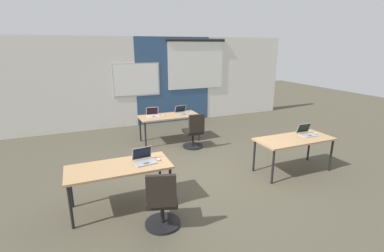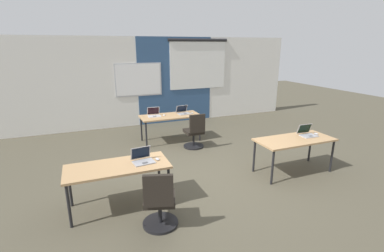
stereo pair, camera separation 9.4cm
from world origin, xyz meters
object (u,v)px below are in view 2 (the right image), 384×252
at_px(desk_near_right, 295,142).
at_px(laptop_near_right_end, 307,133).
at_px(laptop_far_left, 154,114).
at_px(laptop_near_left_inner, 143,159).
at_px(mouse_far_right, 192,113).
at_px(desk_far_center, 170,118).
at_px(mouse_near_right_end, 316,134).
at_px(desk_near_left, 118,169).
at_px(chair_far_right, 195,134).
at_px(mouse_far_left, 164,115).
at_px(chair_near_left_inner, 160,204).
at_px(mouse_near_left_inner, 157,159).
at_px(laptop_far_right, 183,112).

height_order(desk_near_right, laptop_near_right_end, laptop_near_right_end).
bearing_deg(laptop_far_left, laptop_near_left_inner, -103.19).
bearing_deg(mouse_far_right, desk_far_center, 176.52).
bearing_deg(laptop_near_left_inner, mouse_near_right_end, -6.53).
height_order(desk_near_left, mouse_near_right_end, mouse_near_right_end).
xyz_separation_m(desk_near_right, mouse_near_right_end, (0.61, 0.06, 0.08)).
height_order(desk_near_left, chair_far_right, chair_far_right).
bearing_deg(mouse_far_left, mouse_near_right_end, -47.61).
bearing_deg(chair_near_left_inner, mouse_far_left, -90.29).
relative_size(desk_far_center, mouse_far_right, 15.13).
xyz_separation_m(laptop_near_right_end, mouse_far_left, (-2.30, 2.74, -0.03)).
bearing_deg(chair_near_left_inner, desk_near_left, -42.54).
bearing_deg(desk_near_left, mouse_far_right, 49.33).
height_order(laptop_near_right_end, chair_near_left_inner, laptop_near_right_end).
bearing_deg(desk_far_center, laptop_far_left, 168.40).
bearing_deg(mouse_near_left_inner, mouse_near_right_end, 1.17).
relative_size(desk_far_center, laptop_far_right, 4.43).
bearing_deg(laptop_far_left, mouse_far_left, -9.34).
bearing_deg(laptop_far_right, mouse_near_left_inner, -123.47).
bearing_deg(desk_far_center, desk_near_right, -57.99).
distance_m(laptop_near_right_end, mouse_far_left, 3.58).
distance_m(laptop_near_right_end, laptop_far_left, 3.80).
distance_m(laptop_near_right_end, mouse_near_left_inner, 3.25).
bearing_deg(mouse_near_right_end, mouse_near_left_inner, -178.83).
xyz_separation_m(chair_far_right, mouse_near_left_inner, (-1.51, -2.06, 0.36)).
height_order(laptop_near_right_end, chair_far_right, laptop_near_right_end).
xyz_separation_m(mouse_near_right_end, mouse_far_left, (-2.52, 2.77, 0.00)).
bearing_deg(mouse_near_left_inner, desk_far_center, 68.49).
distance_m(chair_far_right, laptop_near_left_inner, 2.72).
distance_m(desk_far_center, laptop_near_left_inner, 3.11).
xyz_separation_m(laptop_far_right, chair_far_right, (0.01, -0.81, -0.39)).
bearing_deg(laptop_near_right_end, laptop_far_left, 133.98).
xyz_separation_m(desk_near_left, mouse_near_left_inner, (0.64, -0.01, 0.08)).
bearing_deg(mouse_far_right, laptop_near_left_inner, -125.53).
height_order(mouse_near_right_end, mouse_far_left, same).
distance_m(laptop_far_right, chair_far_right, 0.90).
height_order(chair_far_right, mouse_far_left, chair_far_right).
bearing_deg(chair_far_right, mouse_far_right, -106.81).
bearing_deg(desk_near_right, laptop_near_right_end, 11.40).
relative_size(desk_far_center, laptop_near_left_inner, 4.39).
distance_m(laptop_far_right, laptop_near_left_inner, 3.34).
bearing_deg(mouse_near_right_end, desk_near_right, -174.75).
relative_size(desk_near_left, laptop_near_left_inner, 4.39).
bearing_deg(chair_near_left_inner, desk_near_right, -148.49).
distance_m(mouse_near_right_end, chair_near_left_inner, 3.77).
xyz_separation_m(laptop_far_left, laptop_near_left_inner, (-0.92, -2.88, 0.00)).
bearing_deg(laptop_near_right_end, desk_near_right, -166.99).
relative_size(mouse_far_right, laptop_far_left, 0.30).
relative_size(laptop_near_right_end, mouse_far_right, 3.20).
relative_size(laptop_far_right, laptop_near_left_inner, 0.99).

